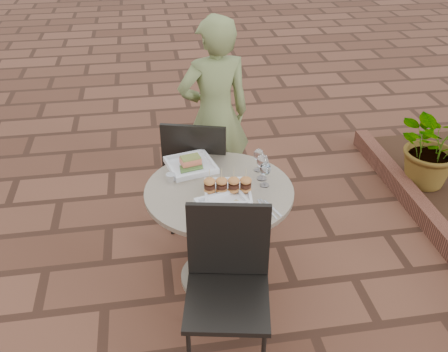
{
  "coord_description": "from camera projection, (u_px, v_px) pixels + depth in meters",
  "views": [
    {
      "loc": [
        -0.44,
        -2.32,
        2.4
      ],
      "look_at": [
        -0.04,
        0.14,
        0.82
      ],
      "focal_mm": 40.0,
      "sensor_mm": 36.0,
      "label": 1
    }
  ],
  "objects": [
    {
      "name": "cutlery_set",
      "position": [
        268.0,
        209.0,
        2.82
      ],
      "size": [
        0.14,
        0.23,
        0.0
      ],
      "primitive_type": null,
      "rotation": [
        0.0,
        0.0,
        0.26
      ],
      "color": "silver",
      "rests_on": "cafe_table"
    },
    {
      "name": "cafe_table",
      "position": [
        219.0,
        222.0,
        3.13
      ],
      "size": [
        0.9,
        0.9,
        0.73
      ],
      "color": "gray",
      "rests_on": "ground"
    },
    {
      "name": "potted_plant_a",
      "position": [
        435.0,
        144.0,
        4.1
      ],
      "size": [
        0.67,
        0.59,
        0.73
      ],
      "primitive_type": "imported",
      "rotation": [
        0.0,
        0.0,
        0.02
      ],
      "color": "#33662D",
      "rests_on": "mulch_bed"
    },
    {
      "name": "plate_sliders",
      "position": [
        228.0,
        188.0,
        2.93
      ],
      "size": [
        0.3,
        0.3,
        0.18
      ],
      "rotation": [
        0.0,
        0.0,
        -0.11
      ],
      "color": "white",
      "rests_on": "cafe_table"
    },
    {
      "name": "ground",
      "position": [
        234.0,
        292.0,
        3.28
      ],
      "size": [
        60.0,
        60.0,
        0.0
      ],
      "primitive_type": "plane",
      "color": "brown",
      "rests_on": "ground"
    },
    {
      "name": "planter_curb",
      "position": [
        438.0,
        230.0,
        3.71
      ],
      "size": [
        0.12,
        3.0,
        0.15
      ],
      "primitive_type": "cube",
      "color": "brown",
      "rests_on": "ground"
    },
    {
      "name": "steel_ramekin",
      "position": [
        171.0,
        177.0,
        3.07
      ],
      "size": [
        0.07,
        0.07,
        0.04
      ],
      "primitive_type": "cylinder",
      "rotation": [
        0.0,
        0.0,
        -0.27
      ],
      "color": "silver",
      "rests_on": "cafe_table"
    },
    {
      "name": "wine_glass_right",
      "position": [
        265.0,
        170.0,
        2.97
      ],
      "size": [
        0.07,
        0.07,
        0.16
      ],
      "color": "white",
      "rests_on": "cafe_table"
    },
    {
      "name": "wine_glass_far",
      "position": [
        262.0,
        162.0,
        3.03
      ],
      "size": [
        0.07,
        0.07,
        0.17
      ],
      "color": "white",
      "rests_on": "cafe_table"
    },
    {
      "name": "chair_near",
      "position": [
        228.0,
        275.0,
        2.64
      ],
      "size": [
        0.52,
        0.52,
        0.93
      ],
      "rotation": [
        0.0,
        0.0,
        -0.19
      ],
      "color": "black",
      "rests_on": "ground"
    },
    {
      "name": "chair_far",
      "position": [
        197.0,
        167.0,
        3.56
      ],
      "size": [
        0.55,
        0.55,
        0.93
      ],
      "rotation": [
        0.0,
        0.0,
        2.86
      ],
      "color": "black",
      "rests_on": "ground"
    },
    {
      "name": "diner",
      "position": [
        215.0,
        116.0,
        3.77
      ],
      "size": [
        0.61,
        0.45,
        1.53
      ],
      "primitive_type": "imported",
      "rotation": [
        0.0,
        0.0,
        3.31
      ],
      "color": "olive",
      "rests_on": "ground"
    },
    {
      "name": "plate_tuna",
      "position": [
        226.0,
        208.0,
        2.8
      ],
      "size": [
        0.35,
        0.35,
        0.03
      ],
      "rotation": [
        0.0,
        0.0,
        0.24
      ],
      "color": "white",
      "rests_on": "cafe_table"
    },
    {
      "name": "wine_glass_mid",
      "position": [
        259.0,
        155.0,
        3.12
      ],
      "size": [
        0.06,
        0.06,
        0.15
      ],
      "color": "white",
      "rests_on": "cafe_table"
    },
    {
      "name": "plate_salmon",
      "position": [
        191.0,
        164.0,
        3.2
      ],
      "size": [
        0.34,
        0.34,
        0.08
      ],
      "rotation": [
        0.0,
        0.0,
        0.23
      ],
      "color": "white",
      "rests_on": "cafe_table"
    }
  ]
}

